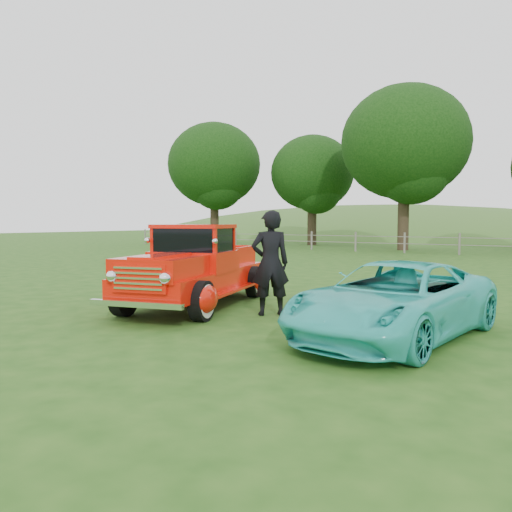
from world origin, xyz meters
The scene contains 9 objects.
ground centered at (0.00, 0.00, 0.00)m, with size 140.00×140.00×0.00m, color #204A13.
distant_hills centered at (-4.08, 59.46, -4.55)m, with size 116.00×60.00×18.00m.
fence_line centered at (0.00, 22.00, 0.60)m, with size 48.00×0.12×1.20m.
tree_far_west centered at (-20.00, 26.00, 6.49)m, with size 7.60×7.60×9.93m.
tree_mid_west centered at (-12.00, 28.00, 5.55)m, with size 6.40×6.40×8.46m.
tree_near_west centered at (-4.00, 25.00, 6.80)m, with size 8.00×8.00×10.42m.
red_pickup centered at (-1.47, 1.46, 0.80)m, with size 3.14×5.27×1.78m.
teal_sedan centered at (3.12, 0.85, 0.60)m, with size 2.01×4.35×1.21m, color #33CCC1.
man centered at (0.45, 1.43, 1.03)m, with size 0.75×0.49×2.06m, color black.
Camera 1 is at (5.53, -6.87, 1.85)m, focal length 35.00 mm.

